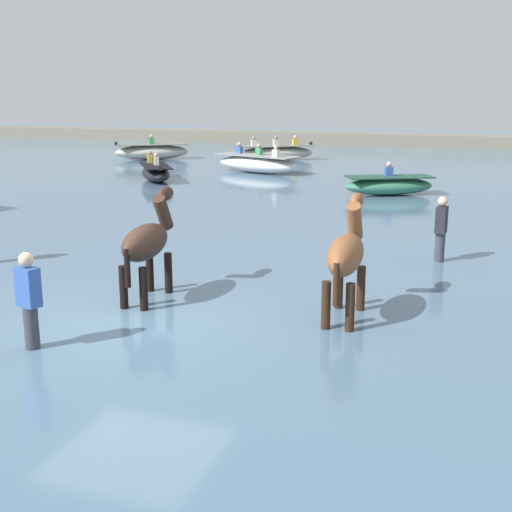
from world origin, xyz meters
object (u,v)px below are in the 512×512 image
horse_trailing_dark_bay (148,244)px  boat_mid_outer (389,185)px  boat_near_port (152,152)px  boat_far_inshore (156,173)px  horse_lead_chestnut (346,257)px  boat_distant_east (257,164)px  person_onlooker_left (441,233)px  person_wading_close (30,307)px  boat_mid_channel (275,153)px

horse_trailing_dark_bay → boat_mid_outer: bearing=80.5°
boat_near_port → boat_far_inshore: bearing=-62.1°
horse_lead_chestnut → boat_distant_east: bearing=112.5°
boat_far_inshore → person_onlooker_left: 15.05m
horse_trailing_dark_bay → person_wading_close: size_ratio=1.27×
boat_distant_east → boat_far_inshore: 4.80m
horse_lead_chestnut → person_wading_close: size_ratio=1.29×
boat_distant_east → horse_lead_chestnut: bearing=-67.5°
boat_mid_channel → person_onlooker_left: size_ratio=2.43×
boat_near_port → person_wading_close: person_wading_close is taller
horse_lead_chestnut → horse_trailing_dark_bay: size_ratio=1.02×
boat_far_inshore → horse_lead_chestnut: bearing=-53.7°
horse_trailing_dark_bay → person_wading_close: horse_trailing_dark_bay is taller
person_onlooker_left → boat_distant_east: bearing=122.0°
person_wading_close → boat_mid_outer: bearing=80.3°
boat_distant_east → boat_far_inshore: (-2.91, -3.82, -0.07)m
boat_near_port → person_wading_close: 26.31m
horse_lead_chestnut → horse_trailing_dark_bay: bearing=-178.3°
horse_lead_chestnut → boat_near_port: size_ratio=0.55×
person_onlooker_left → horse_lead_chestnut: bearing=-105.4°
horse_lead_chestnut → boat_mid_outer: horse_lead_chestnut is taller
horse_lead_chestnut → person_wading_close: bearing=-145.0°
horse_trailing_dark_bay → horse_lead_chestnut: bearing=1.7°
horse_lead_chestnut → boat_mid_channel: horse_lead_chestnut is taller
boat_mid_channel → boat_near_port: bearing=-166.6°
boat_far_inshore → boat_distant_east: bearing=52.8°
boat_mid_channel → boat_far_inshore: boat_mid_channel is taller
boat_near_port → boat_mid_outer: bearing=-32.6°
boat_near_port → boat_far_inshore: boat_near_port is taller
boat_near_port → horse_trailing_dark_bay: bearing=-63.1°
boat_mid_channel → boat_mid_outer: 12.12m
boat_mid_outer → person_wading_close: (-2.67, -15.72, 0.27)m
boat_near_port → person_wading_close: bearing=-66.5°
horse_trailing_dark_bay → boat_near_port: 24.20m
boat_mid_channel → boat_mid_outer: boat_mid_channel is taller
boat_mid_outer → person_wading_close: 15.95m
boat_distant_east → boat_mid_channel: bearing=98.4°
horse_trailing_dark_bay → person_onlooker_left: size_ratio=1.27×
boat_distant_east → boat_mid_outer: size_ratio=1.35×
boat_near_port → boat_distant_east: bearing=-28.3°
boat_mid_channel → boat_near_port: size_ratio=1.03×
boat_distant_east → boat_near_port: (-6.90, 3.71, 0.01)m
person_onlooker_left → boat_near_port: bearing=131.6°
boat_mid_channel → horse_lead_chestnut: bearing=-70.5°
boat_far_inshore → person_onlooker_left: size_ratio=1.92×
horse_lead_chestnut → boat_near_port: 25.79m
boat_mid_outer → person_onlooker_left: person_onlooker_left is taller
horse_lead_chestnut → boat_far_inshore: 17.34m
boat_mid_channel → boat_distant_east: bearing=-81.6°
person_wading_close → boat_far_inshore: bearing=111.3°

